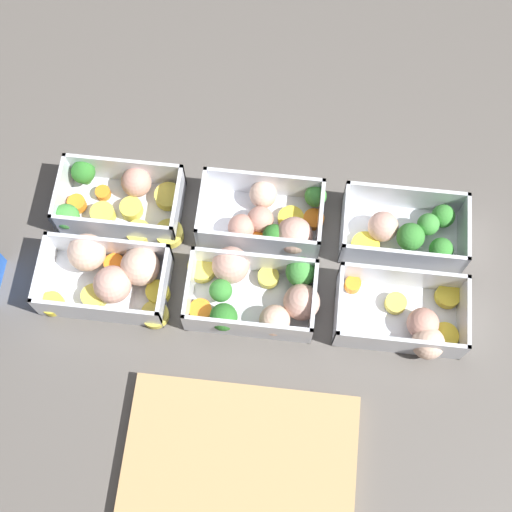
{
  "coord_description": "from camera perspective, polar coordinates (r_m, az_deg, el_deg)",
  "views": [
    {
      "loc": [
        -0.04,
        0.34,
        0.9
      ],
      "look_at": [
        0.0,
        0.0,
        0.02
      ],
      "focal_mm": 50.0,
      "sensor_mm": 36.0,
      "label": 1
    }
  ],
  "objects": [
    {
      "name": "container_far_right",
      "position": [
        0.95,
        -11.5,
        -1.51
      ],
      "size": [
        0.18,
        0.13,
        0.06
      ],
      "color": "silver",
      "rests_on": "ground_plane"
    },
    {
      "name": "ground_plane",
      "position": [
        0.97,
        0.0,
        -0.42
      ],
      "size": [
        4.0,
        4.0,
        0.0
      ],
      "primitive_type": "plane",
      "color": "#56514C"
    },
    {
      "name": "container_far_center",
      "position": [
        0.92,
        0.08,
        -2.9
      ],
      "size": [
        0.19,
        0.13,
        0.06
      ],
      "color": "silver",
      "rests_on": "ground_plane"
    },
    {
      "name": "container_near_center",
      "position": [
        0.96,
        1.21,
        2.91
      ],
      "size": [
        0.17,
        0.11,
        0.06
      ],
      "color": "silver",
      "rests_on": "ground_plane"
    },
    {
      "name": "container_near_left",
      "position": [
        0.98,
        11.94,
        1.94
      ],
      "size": [
        0.17,
        0.1,
        0.06
      ],
      "color": "silver",
      "rests_on": "ground_plane"
    },
    {
      "name": "container_far_left",
      "position": [
        0.94,
        12.33,
        -5.0
      ],
      "size": [
        0.17,
        0.12,
        0.06
      ],
      "color": "silver",
      "rests_on": "ground_plane"
    },
    {
      "name": "cutting_board",
      "position": [
        0.9,
        -1.28,
        -15.98
      ],
      "size": [
        0.28,
        0.18,
        0.02
      ],
      "color": "tan",
      "rests_on": "ground_plane"
    },
    {
      "name": "container_near_right",
      "position": [
        1.0,
        -10.89,
        4.33
      ],
      "size": [
        0.18,
        0.12,
        0.06
      ],
      "color": "silver",
      "rests_on": "ground_plane"
    }
  ]
}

